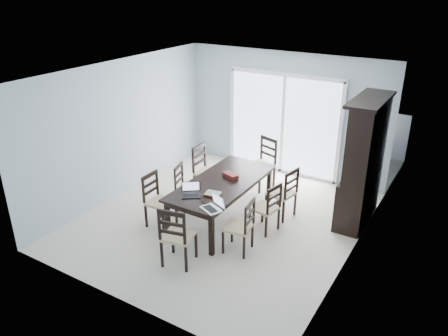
% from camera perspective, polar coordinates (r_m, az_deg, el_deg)
% --- Properties ---
extents(floor, '(5.00, 5.00, 0.00)m').
position_cam_1_polar(floor, '(7.81, -0.23, -6.72)').
color(floor, beige).
rests_on(floor, ground).
extents(ceiling, '(5.00, 5.00, 0.00)m').
position_cam_1_polar(ceiling, '(6.87, -0.26, 12.31)').
color(ceiling, white).
rests_on(ceiling, back_wall).
extents(back_wall, '(4.50, 0.02, 2.60)m').
position_cam_1_polar(back_wall, '(9.35, 7.84, 6.98)').
color(back_wall, '#9AACB8').
rests_on(back_wall, floor).
extents(wall_left, '(0.02, 5.00, 2.60)m').
position_cam_1_polar(wall_left, '(8.56, -13.24, 4.99)').
color(wall_left, '#9AACB8').
rests_on(wall_left, floor).
extents(wall_right, '(0.02, 5.00, 2.60)m').
position_cam_1_polar(wall_right, '(6.46, 17.06, -1.73)').
color(wall_right, '#9AACB8').
rests_on(wall_right, floor).
extents(balcony, '(4.50, 2.00, 0.10)m').
position_cam_1_polar(balcony, '(10.67, 9.63, 1.31)').
color(balcony, gray).
rests_on(balcony, ground).
extents(railing, '(4.50, 0.06, 1.10)m').
position_cam_1_polar(railing, '(11.35, 11.76, 5.75)').
color(railing, '#99999E').
rests_on(railing, balcony).
extents(dining_table, '(1.00, 2.20, 0.75)m').
position_cam_1_polar(dining_table, '(7.50, -0.24, -2.28)').
color(dining_table, black).
rests_on(dining_table, floor).
extents(china_hutch, '(0.50, 1.38, 2.20)m').
position_cam_1_polar(china_hutch, '(7.71, 17.72, 0.55)').
color(china_hutch, black).
rests_on(china_hutch, floor).
extents(sliding_door, '(2.52, 0.05, 2.18)m').
position_cam_1_polar(sliding_door, '(9.39, 7.71, 5.70)').
color(sliding_door, silver).
rests_on(sliding_door, floor).
extents(chair_left_near, '(0.42, 0.41, 1.08)m').
position_cam_1_polar(chair_left_near, '(7.51, -8.91, -3.40)').
color(chair_left_near, black).
rests_on(chair_left_near, floor).
extents(chair_left_mid, '(0.47, 0.46, 1.01)m').
position_cam_1_polar(chair_left_mid, '(7.94, -5.24, -1.93)').
color(chair_left_mid, black).
rests_on(chair_left_mid, floor).
extents(chair_left_far, '(0.46, 0.44, 1.17)m').
position_cam_1_polar(chair_left_far, '(8.44, -2.61, 0.39)').
color(chair_left_far, black).
rests_on(chair_left_far, floor).
extents(chair_right_near, '(0.44, 0.43, 1.03)m').
position_cam_1_polar(chair_right_near, '(6.69, 2.56, -6.96)').
color(chair_right_near, black).
rests_on(chair_right_near, floor).
extents(chair_right_mid, '(0.46, 0.45, 1.02)m').
position_cam_1_polar(chair_right_mid, '(7.25, 5.92, -4.58)').
color(chair_right_mid, black).
rests_on(chair_right_mid, floor).
extents(chair_right_far, '(0.49, 0.48, 1.10)m').
position_cam_1_polar(chair_right_far, '(7.69, 8.11, -2.61)').
color(chair_right_far, black).
rests_on(chair_right_far, floor).
extents(chair_end_near, '(0.51, 0.52, 1.14)m').
position_cam_1_polar(chair_end_near, '(6.38, -6.37, -8.18)').
color(chair_end_near, black).
rests_on(chair_end_near, floor).
extents(chair_end_far, '(0.57, 0.58, 1.19)m').
position_cam_1_polar(chair_end_far, '(8.81, 5.27, 1.40)').
color(chair_end_far, black).
rests_on(chair_end_far, floor).
extents(laptop_dark, '(0.37, 0.35, 0.21)m').
position_cam_1_polar(laptop_dark, '(6.98, -4.32, -3.28)').
color(laptop_dark, black).
rests_on(laptop_dark, dining_table).
extents(laptop_silver, '(0.38, 0.33, 0.22)m').
position_cam_1_polar(laptop_silver, '(6.56, -1.71, -5.06)').
color(laptop_silver, silver).
rests_on(laptop_silver, dining_table).
extents(book_stack, '(0.27, 0.23, 0.04)m').
position_cam_1_polar(book_stack, '(7.00, -1.50, -3.40)').
color(book_stack, maroon).
rests_on(book_stack, dining_table).
extents(cell_phone, '(0.12, 0.10, 0.01)m').
position_cam_1_polar(cell_phone, '(6.79, -2.60, -4.48)').
color(cell_phone, black).
rests_on(cell_phone, dining_table).
extents(game_box, '(0.32, 0.23, 0.07)m').
position_cam_1_polar(game_box, '(7.60, 0.85, -0.97)').
color(game_box, '#480E16').
rests_on(game_box, dining_table).
extents(hot_tub, '(2.21, 2.06, 0.97)m').
position_cam_1_polar(hot_tub, '(10.72, 8.49, 4.55)').
color(hot_tub, brown).
rests_on(hot_tub, balcony).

